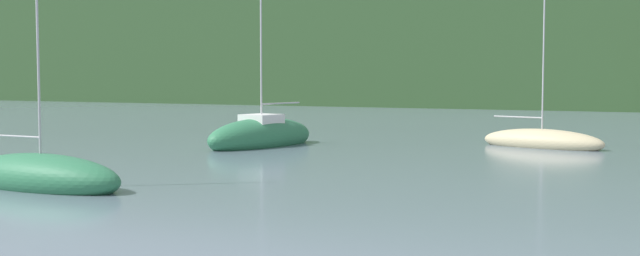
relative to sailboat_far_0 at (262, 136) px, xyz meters
name	(u,v)px	position (x,y,z in m)	size (l,w,h in m)	color
sailboat_far_0	(262,136)	(0.00, 0.00, 0.00)	(3.75, 8.27, 11.82)	#2D754C
sailboat_mid_3	(41,177)	(1.81, -16.85, -0.16)	(6.73, 2.17, 8.68)	#2D754C
sailboat_far_5	(542,141)	(13.71, 6.21, -0.21)	(7.05, 3.64, 8.52)	#CCBC8E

